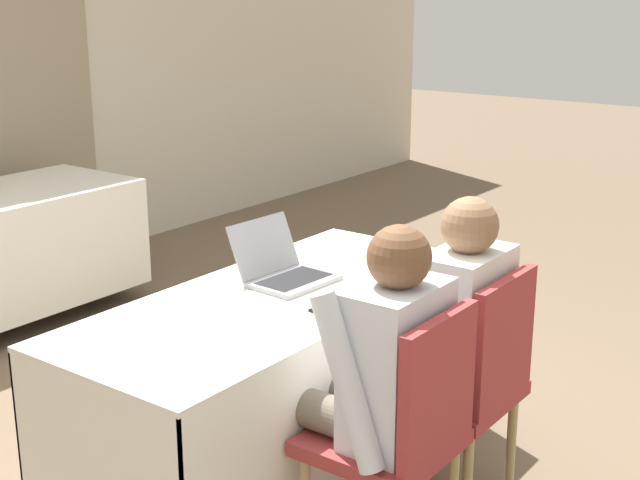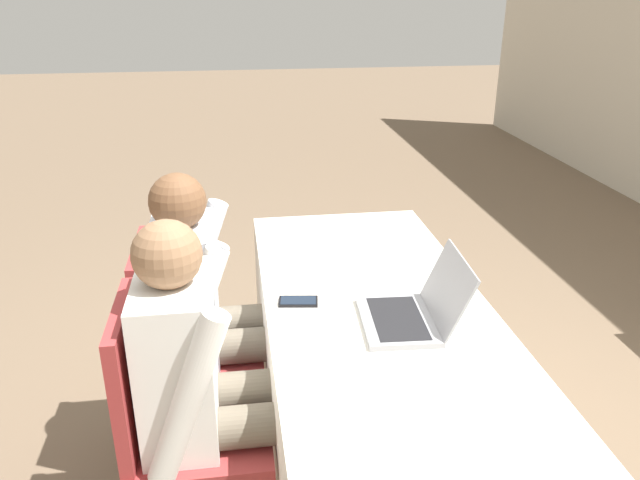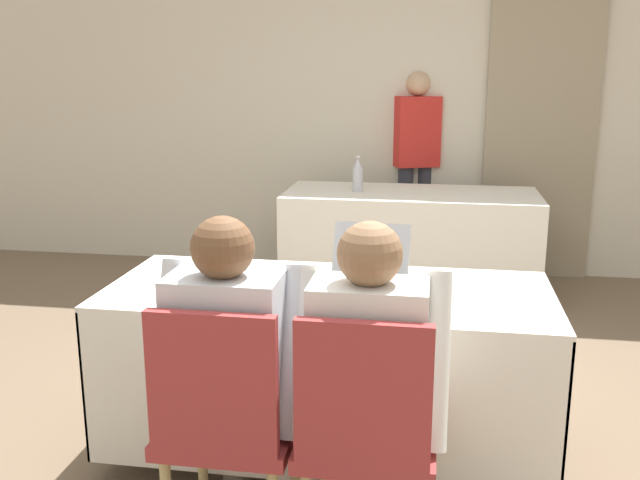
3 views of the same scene
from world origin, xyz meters
The scene contains 10 objects.
ground_plane centered at (0.00, 0.00, 0.00)m, with size 24.00×24.00×0.00m, color brown.
curtain_panel centered at (1.19, 2.98, 1.33)m, with size 0.83×0.04×2.65m.
conference_table_near centered at (0.00, 0.00, 0.57)m, with size 1.79×0.77×0.76m.
laptop centered at (0.15, 0.08, 0.80)m, with size 0.34×0.34×0.23m.
cell_phone centered at (-0.04, -0.27, 0.76)m, with size 0.09×0.14×0.01m.
paper_beside_laptop centered at (-0.56, 0.20, 0.76)m, with size 0.32×0.36×0.00m.
chair_near_left centered at (-0.23, -0.69, 0.52)m, with size 0.44×0.44×0.92m.
chair_near_right centered at (0.23, -0.69, 0.52)m, with size 0.44×0.44×0.92m.
person_checkered_shirt centered at (-0.23, -0.59, 0.68)m, with size 0.50×0.52×1.18m.
person_white_shirt centered at (0.23, -0.59, 0.68)m, with size 0.50×0.52×1.18m.
Camera 1 is at (-2.42, -2.00, 1.87)m, focal length 50.00 mm.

